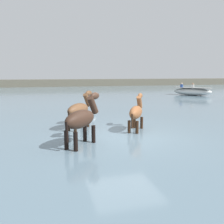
# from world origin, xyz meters

# --- Properties ---
(ground_plane) EXTENTS (120.00, 120.00, 0.00)m
(ground_plane) POSITION_xyz_m (0.00, 0.00, 0.00)
(ground_plane) COLOR #84755B
(water_surface) EXTENTS (90.00, 90.00, 0.37)m
(water_surface) POSITION_xyz_m (0.00, 10.00, 0.19)
(water_surface) COLOR slate
(water_surface) RESTS_ON ground
(horse_lead_dark_bay) EXTENTS (1.44, 1.54, 1.95)m
(horse_lead_dark_bay) POSITION_xyz_m (-1.61, -0.76, 1.15)
(horse_lead_dark_bay) COLOR #382319
(horse_lead_dark_bay) RESTS_ON ground
(horse_trailing_chestnut) EXTENTS (1.13, 1.51, 1.77)m
(horse_trailing_chestnut) POSITION_xyz_m (0.69, 0.64, 1.05)
(horse_trailing_chestnut) COLOR brown
(horse_trailing_chestnut) RESTS_ON ground
(horse_flank_bay) EXTENTS (1.34, 1.48, 1.85)m
(horse_flank_bay) POSITION_xyz_m (-1.41, 1.52, 1.09)
(horse_flank_bay) COLOR brown
(horse_flank_bay) RESTS_ON ground
(boat_near_port) EXTENTS (3.58, 3.73, 1.27)m
(boat_near_port) POSITION_xyz_m (11.66, 13.38, 0.77)
(boat_near_port) COLOR silver
(boat_near_port) RESTS_ON water_surface
(channel_buoy) EXTENTS (0.30, 0.30, 0.69)m
(channel_buoy) POSITION_xyz_m (-0.35, 4.30, 0.53)
(channel_buoy) COLOR silver
(channel_buoy) RESTS_ON water_surface
(far_shoreline) EXTENTS (80.00, 2.40, 1.61)m
(far_shoreline) POSITION_xyz_m (0.00, 34.39, 0.80)
(far_shoreline) COLOR #605B4C
(far_shoreline) RESTS_ON ground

